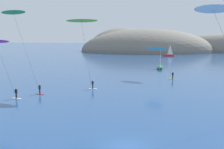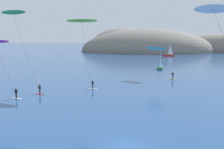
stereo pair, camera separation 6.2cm
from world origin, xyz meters
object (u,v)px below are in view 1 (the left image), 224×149
Objects in this scene: kitesurfer_green at (15,18)px; kitesurfer_white at (217,17)px; sailboat_far at (168,55)px; sailboat_near at (160,67)px; kitesurfer_cyan at (157,50)px; kitesurfer_lime at (82,25)px.

kitesurfer_white is at bearing -16.47° from kitesurfer_green.
sailboat_far is at bearing 91.80° from kitesurfer_white.
sailboat_near is 47.22m from kitesurfer_white.
kitesurfer_green is at bearing -108.31° from sailboat_far.
kitesurfer_white is at bearing -88.20° from sailboat_far.
sailboat_near is at bearing 55.73° from kitesurfer_green.
kitesurfer_cyan is at bearing 104.18° from kitesurfer_white.
sailboat_near is at bearing -94.12° from sailboat_far.
kitesurfer_green is at bearing -159.03° from kitesurfer_lime.
kitesurfer_lime is at bearing -129.64° from kitesurfer_cyan.
kitesurfer_lime reaches higher than sailboat_far.
sailboat_near is 36.67m from kitesurfer_lime.
kitesurfer_white reaches higher than kitesurfer_lime.
sailboat_near and sailboat_far have the same top height.
sailboat_far is 0.43× the size of kitesurfer_green.
kitesurfer_green is at bearing -124.27° from sailboat_near.
kitesurfer_green is (-28.18, -85.18, 12.03)m from sailboat_far.
kitesurfer_green reaches higher than kitesurfer_white.
kitesurfer_white is 32.48m from kitesurfer_green.
kitesurfer_cyan is at bearing 39.92° from kitesurfer_green.
kitesurfer_white is at bearing -75.82° from kitesurfer_cyan.
sailboat_near is at bearing 98.13° from kitesurfer_white.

